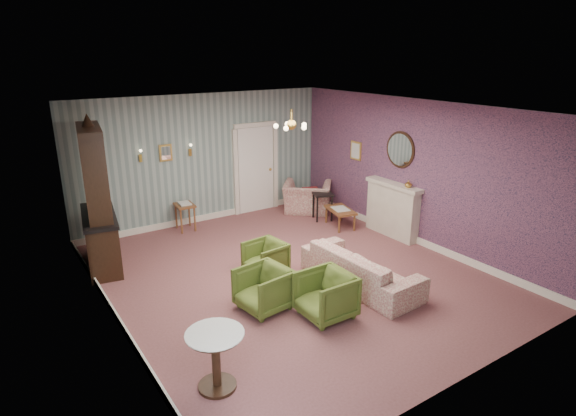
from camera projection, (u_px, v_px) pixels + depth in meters
floor at (291, 275)px, 8.46m from camera, size 7.00×7.00×0.00m
ceiling at (291, 109)px, 7.55m from camera, size 7.00×7.00×0.00m
wall_back at (205, 159)px, 10.77m from camera, size 6.00×0.00×6.00m
wall_front at (469, 274)px, 5.24m from camera, size 6.00×0.00×6.00m
wall_left at (107, 233)px, 6.43m from camera, size 0.00×7.00×7.00m
wall_right at (415, 172)px, 9.59m from camera, size 0.00×7.00×7.00m
wall_right_floral at (414, 172)px, 9.58m from camera, size 0.00×7.00×7.00m
door at (256, 168)px, 11.54m from camera, size 1.12×0.12×2.16m
olive_chair_a at (326, 293)px, 7.03m from camera, size 0.70×0.75×0.76m
olive_chair_b at (264, 287)px, 7.24m from camera, size 0.76×0.80×0.74m
olive_chair_c at (265, 256)px, 8.42m from camera, size 0.66×0.69×0.65m
sofa_chintz at (361, 262)px, 7.96m from camera, size 0.73×2.22×0.86m
wingback_chair at (307, 193)px, 11.62m from camera, size 1.32×1.28×0.98m
dresser at (96, 195)px, 8.42m from camera, size 0.83×1.70×2.72m
fireplace at (392, 209)px, 10.10m from camera, size 0.30×1.40×1.16m
mantel_vase at (408, 184)px, 9.57m from camera, size 0.15×0.15×0.15m
oval_mirror at (400, 150)px, 9.76m from camera, size 0.04×0.76×0.84m
framed_print at (356, 151)px, 10.91m from camera, size 0.04×0.34×0.42m
coffee_table at (340, 218)px, 10.71m from camera, size 0.65×0.91×0.42m
side_table_black at (322, 206)px, 11.11m from camera, size 0.56×0.56×0.65m
pedestal_table at (216, 360)px, 5.52m from camera, size 0.88×0.88×0.74m
nesting_table at (185, 216)px, 10.49m from camera, size 0.43×0.52×0.64m
gilt_mirror_back at (166, 153)px, 10.19m from camera, size 0.28×0.06×0.36m
sconce_left at (141, 156)px, 9.88m from camera, size 0.16×0.12×0.30m
sconce_right at (190, 150)px, 10.46m from camera, size 0.16×0.12×0.30m
chandelier at (291, 126)px, 7.64m from camera, size 0.56×0.56×0.36m
burgundy_cushion at (309, 195)px, 11.47m from camera, size 0.41×0.28×0.39m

